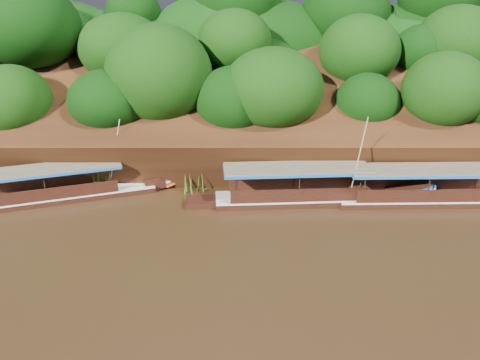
{
  "coord_description": "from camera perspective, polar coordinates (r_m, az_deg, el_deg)",
  "views": [
    {
      "loc": [
        -2.84,
        -22.77,
        13.15
      ],
      "look_at": [
        -2.83,
        7.0,
        1.75
      ],
      "focal_mm": 35.0,
      "sensor_mm": 36.0,
      "label": 1
    }
  ],
  "objects": [
    {
      "name": "boat_1",
      "position": [
        33.04,
        9.51,
        -1.68
      ],
      "size": [
        15.22,
        3.35,
        6.7
      ],
      "rotation": [
        0.0,
        0.0,
        0.07
      ],
      "color": "black",
      "rests_on": "ground"
    },
    {
      "name": "riverbank",
      "position": [
        46.95,
        3.46,
        7.04
      ],
      "size": [
        120.0,
        30.06,
        19.4
      ],
      "color": "black",
      "rests_on": "ground"
    },
    {
      "name": "boat_0",
      "position": [
        35.43,
        23.61,
        -1.68
      ],
      "size": [
        15.68,
        2.84,
        6.58
      ],
      "rotation": [
        0.0,
        0.0,
        0.02
      ],
      "color": "black",
      "rests_on": "ground"
    },
    {
      "name": "reeds",
      "position": [
        34.44,
        -1.06,
        0.08
      ],
      "size": [
        49.66,
        2.37,
        2.24
      ],
      "color": "#356719",
      "rests_on": "ground"
    },
    {
      "name": "boat_2",
      "position": [
        35.3,
        -19.86,
        -1.26
      ],
      "size": [
        15.3,
        7.29,
        5.9
      ],
      "rotation": [
        0.0,
        0.0,
        0.36
      ],
      "color": "black",
      "rests_on": "ground"
    },
    {
      "name": "ground",
      "position": [
        26.44,
        6.22,
        -9.0
      ],
      "size": [
        160.0,
        160.0,
        0.0
      ],
      "primitive_type": "plane",
      "color": "black",
      "rests_on": "ground"
    }
  ]
}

